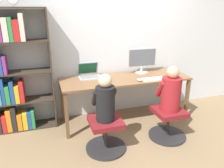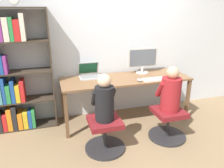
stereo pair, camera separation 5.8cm
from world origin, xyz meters
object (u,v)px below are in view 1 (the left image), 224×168
object	(u,v)px
person_at_laptop	(105,100)
bookshelf	(11,76)
office_chair_left	(168,123)
keyboard	(154,79)
desktop_monitor	(142,60)
laptop	(89,74)
person_at_monitor	(171,91)
office_chair_right	(106,134)

from	to	relation	value
person_at_laptop	bookshelf	xyz separation A→B (m)	(-1.20, 0.94, 0.16)
office_chair_left	bookshelf	bearing A→B (deg)	156.93
keyboard	person_at_laptop	size ratio (longest dim) A/B	0.62
keyboard	bookshelf	xyz separation A→B (m)	(-2.16, 0.45, 0.12)
keyboard	bookshelf	size ratio (longest dim) A/B	0.21
desktop_monitor	keyboard	bearing A→B (deg)	-86.44
laptop	office_chair_left	xyz separation A→B (m)	(0.98, -0.94, -0.58)
laptop	office_chair_left	bearing A→B (deg)	-43.62
person_at_monitor	bookshelf	xyz separation A→B (m)	(-2.17, 0.92, 0.15)
office_chair_left	keyboard	bearing A→B (deg)	91.25
person_at_monitor	person_at_laptop	size ratio (longest dim) A/B	1.03
desktop_monitor	bookshelf	world-z (taller)	bookshelf
desktop_monitor	laptop	size ratio (longest dim) A/B	1.54
keyboard	person_at_laptop	bearing A→B (deg)	-153.12
desktop_monitor	laptop	bearing A→B (deg)	178.58
keyboard	office_chair_left	distance (m)	0.73
desktop_monitor	office_chair_left	xyz separation A→B (m)	(0.04, -0.91, -0.77)
desktop_monitor	person_at_laptop	xyz separation A→B (m)	(-0.94, -0.93, -0.26)
office_chair_right	office_chair_left	bearing A→B (deg)	0.92
office_chair_right	desktop_monitor	bearing A→B (deg)	44.70
desktop_monitor	office_chair_left	bearing A→B (deg)	-87.65
office_chair_right	person_at_monitor	world-z (taller)	person_at_monitor
person_at_monitor	person_at_laptop	distance (m)	0.98
desktop_monitor	bookshelf	distance (m)	2.14
desktop_monitor	person_at_monitor	bearing A→B (deg)	-87.63
office_chair_left	office_chair_right	bearing A→B (deg)	-179.08
office_chair_right	person_at_laptop	world-z (taller)	person_at_laptop
office_chair_right	person_at_monitor	size ratio (longest dim) A/B	0.85
laptop	keyboard	xyz separation A→B (m)	(0.97, -0.46, -0.04)
office_chair_right	person_at_monitor	distance (m)	1.10
laptop	bookshelf	bearing A→B (deg)	-179.41
office_chair_left	laptop	bearing A→B (deg)	136.38
keyboard	office_chair_right	xyz separation A→B (m)	(-0.97, -0.49, -0.55)
office_chair_right	person_at_laptop	size ratio (longest dim) A/B	0.88
desktop_monitor	office_chair_right	xyz separation A→B (m)	(-0.94, -0.93, -0.77)
desktop_monitor	office_chair_right	distance (m)	1.53
keyboard	office_chair_left	size ratio (longest dim) A/B	0.70
laptop	desktop_monitor	bearing A→B (deg)	-1.42
keyboard	office_chair_right	distance (m)	1.22
person_at_monitor	bookshelf	bearing A→B (deg)	157.04
laptop	bookshelf	distance (m)	1.19
office_chair_left	office_chair_right	xyz separation A→B (m)	(-0.98, -0.02, 0.00)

